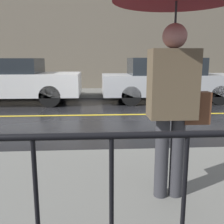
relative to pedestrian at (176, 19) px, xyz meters
The scene contains 9 objects.
ground_plane 4.90m from the pedestrian, 95.65° to the left, with size 80.00×80.00×0.00m, color black.
sidewalk_near 1.81m from the pedestrian, behind, with size 28.00×2.78×0.14m.
sidewalk_far 8.92m from the pedestrian, 92.93° to the left, with size 28.00×2.13×0.14m.
lane_marking 4.90m from the pedestrian, 95.65° to the left, with size 25.20×0.12×0.01m.
building_storefront 10.04m from the pedestrian, 92.58° to the left, with size 28.00×0.30×6.15m.
railing_foreground 1.62m from the pedestrian, 111.37° to the right, with size 12.00×0.04×0.99m.
pedestrian is the anchor object (origin of this frame).
car_white 7.66m from the pedestrian, 118.59° to the left, with size 4.72×1.87×1.50m.
car_silver 6.99m from the pedestrian, 74.69° to the left, with size 4.68×1.74×1.52m.
Camera 1 is at (-0.26, -6.88, 1.48)m, focal length 42.00 mm.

